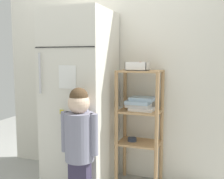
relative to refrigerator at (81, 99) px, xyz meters
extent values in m
cube|color=silver|center=(0.15, 0.36, 0.25)|extent=(2.54, 0.03, 2.28)
cube|color=silver|center=(0.00, 0.00, 0.00)|extent=(0.61, 0.65, 1.78)
cube|color=black|center=(0.00, -0.33, 0.52)|extent=(0.60, 0.01, 0.01)
cylinder|color=silver|center=(-0.25, -0.35, 0.28)|extent=(0.02, 0.02, 0.38)
cube|color=white|center=(0.03, -0.33, 0.25)|extent=(0.17, 0.00, 0.21)
cube|color=gold|center=(-0.04, -0.33, -0.07)|extent=(0.04, 0.02, 0.04)
cube|color=#5E1BED|center=(0.17, -0.33, 0.04)|extent=(0.03, 0.01, 0.03)
cube|color=#5514E0|center=(0.01, -0.33, -0.29)|extent=(0.04, 0.02, 0.04)
cube|color=#34BF12|center=(0.15, -0.33, 0.03)|extent=(0.03, 0.01, 0.03)
cube|color=#480BCA|center=(0.14, -0.33, 0.01)|extent=(0.03, 0.01, 0.03)
cylinder|color=gray|center=(0.21, -0.46, -0.24)|extent=(0.25, 0.25, 0.42)
sphere|color=gray|center=(0.21, -0.39, -0.05)|extent=(0.11, 0.11, 0.11)
sphere|color=beige|center=(0.21, -0.46, 0.05)|extent=(0.19, 0.19, 0.19)
sphere|color=#4C3823|center=(0.21, -0.46, 0.10)|extent=(0.16, 0.16, 0.16)
cylinder|color=gray|center=(0.07, -0.46, -0.21)|extent=(0.07, 0.07, 0.35)
cylinder|color=gray|center=(0.35, -0.46, -0.21)|extent=(0.07, 0.07, 0.35)
cylinder|color=tan|center=(0.38, 0.02, -0.30)|extent=(0.04, 0.04, 1.19)
cylinder|color=tan|center=(0.78, 0.02, -0.30)|extent=(0.04, 0.04, 1.19)
cylinder|color=tan|center=(0.38, 0.31, -0.30)|extent=(0.04, 0.04, 1.19)
cylinder|color=tan|center=(0.78, 0.31, -0.30)|extent=(0.04, 0.04, 1.19)
cube|color=tan|center=(0.58, 0.16, 0.29)|extent=(0.42, 0.31, 0.02)
cube|color=tan|center=(0.58, 0.16, -0.12)|extent=(0.42, 0.31, 0.02)
cube|color=tan|center=(0.58, 0.16, -0.45)|extent=(0.42, 0.31, 0.02)
cube|color=white|center=(0.60, 0.16, -0.09)|extent=(0.25, 0.18, 0.03)
cube|color=white|center=(0.56, 0.18, -0.06)|extent=(0.25, 0.19, 0.04)
cube|color=#99B2C6|center=(0.57, 0.16, -0.03)|extent=(0.25, 0.19, 0.03)
cube|color=#99B2C6|center=(0.60, 0.18, 0.01)|extent=(0.25, 0.19, 0.03)
cylinder|color=#2D384C|center=(0.50, 0.16, -0.42)|extent=(0.09, 0.09, 0.04)
cube|color=white|center=(0.55, 0.16, 0.30)|extent=(0.21, 0.18, 0.01)
cube|color=white|center=(0.55, 0.07, 0.34)|extent=(0.21, 0.01, 0.08)
cube|color=white|center=(0.55, 0.25, 0.34)|extent=(0.21, 0.01, 0.08)
cube|color=white|center=(0.45, 0.16, 0.34)|extent=(0.01, 0.18, 0.08)
cube|color=white|center=(0.66, 0.16, 0.34)|extent=(0.01, 0.18, 0.08)
sphere|color=#B53C1F|center=(0.58, 0.17, 0.34)|extent=(0.08, 0.08, 0.08)
sphere|color=#CA451C|center=(0.55, 0.19, 0.34)|extent=(0.07, 0.07, 0.07)
sphere|color=orange|center=(0.52, 0.14, 0.34)|extent=(0.07, 0.07, 0.07)
camera|label=1|loc=(1.25, -2.51, 0.44)|focal=43.92mm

